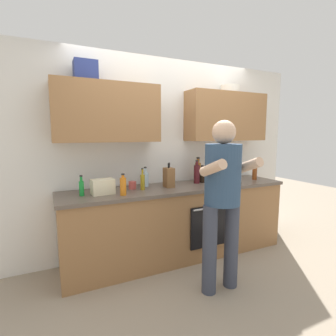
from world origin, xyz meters
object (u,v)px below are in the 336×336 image
at_px(mixing_bowl, 233,179).
at_px(grocery_bag_rice, 103,187).
at_px(bottle_soy, 202,176).
at_px(bottle_syrup, 198,171).
at_px(person_standing, 223,192).
at_px(bottle_wine, 197,174).
at_px(bottle_oil, 143,181).
at_px(cup_ceramic, 132,185).
at_px(knife_block, 169,177).
at_px(bottle_soda, 82,187).
at_px(bottle_water, 146,179).
at_px(bottle_vinegar, 255,171).
at_px(bottle_juice, 123,186).

xyz_separation_m(mixing_bowl, grocery_bag_rice, (-1.76, -0.01, 0.04)).
height_order(bottle_soy, bottle_syrup, bottle_syrup).
xyz_separation_m(person_standing, bottle_wine, (0.25, 0.89, 0.04)).
bearing_deg(mixing_bowl, bottle_oil, 179.65).
bearing_deg(bottle_wine, bottle_syrup, 53.33).
bearing_deg(cup_ceramic, mixing_bowl, -4.27).
bearing_deg(mixing_bowl, knife_block, 179.04).
distance_m(bottle_soda, grocery_bag_rice, 0.21).
bearing_deg(bottle_water, bottle_vinegar, -7.67).
distance_m(bottle_wine, bottle_water, 0.68).
bearing_deg(bottle_soy, bottle_soda, -176.13).
height_order(bottle_juice, bottle_soy, bottle_juice).
xyz_separation_m(bottle_oil, mixing_bowl, (1.30, -0.01, -0.06)).
distance_m(bottle_soy, knife_block, 0.54).
xyz_separation_m(bottle_soy, grocery_bag_rice, (-1.33, -0.12, -0.01)).
height_order(bottle_syrup, cup_ceramic, bottle_syrup).
bearing_deg(bottle_soy, bottle_water, 174.60).
xyz_separation_m(person_standing, bottle_juice, (-0.79, 0.65, 0.01)).
height_order(bottle_soda, bottle_syrup, bottle_syrup).
height_order(knife_block, grocery_bag_rice, knife_block).
bearing_deg(person_standing, bottle_wine, 73.94).
bearing_deg(bottle_soda, mixing_bowl, -0.01).
bearing_deg(bottle_wine, bottle_water, 172.04).
relative_size(mixing_bowl, knife_block, 0.75).
bearing_deg(bottle_soda, bottle_vinegar, -0.79).
bearing_deg(grocery_bag_rice, bottle_juice, -37.52).
bearing_deg(bottle_juice, bottle_water, 41.84).
bearing_deg(bottle_soda, bottle_oil, 0.63).
xyz_separation_m(bottle_wine, bottle_water, (-0.67, 0.09, -0.04)).
xyz_separation_m(bottle_wine, bottle_soy, (0.10, 0.02, -0.04)).
bearing_deg(mixing_bowl, bottle_water, 171.59).
height_order(bottle_wine, bottle_vinegar, bottle_wine).
bearing_deg(mixing_bowl, bottle_juice, -174.39).
bearing_deg(bottle_soda, cup_ceramic, 10.13).
bearing_deg(bottle_oil, knife_block, 1.40).
bearing_deg(bottle_wine, grocery_bag_rice, -175.55).
height_order(bottle_oil, bottle_wine, bottle_wine).
bearing_deg(bottle_soda, bottle_syrup, 8.05).
bearing_deg(person_standing, bottle_juice, 140.70).
bearing_deg(bottle_juice, bottle_oil, 30.69).
bearing_deg(bottle_oil, cup_ceramic, 134.05).
relative_size(bottle_soy, bottle_vinegar, 0.80).
distance_m(person_standing, knife_block, 0.84).
distance_m(person_standing, bottle_water, 1.07).
relative_size(bottle_syrup, mixing_bowl, 1.48).
distance_m(bottle_water, bottle_soy, 0.78).
relative_size(bottle_soy, knife_block, 0.77).
distance_m(bottle_juice, knife_block, 0.63).
relative_size(bottle_vinegar, cup_ceramic, 3.20).
relative_size(bottle_oil, knife_block, 0.85).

